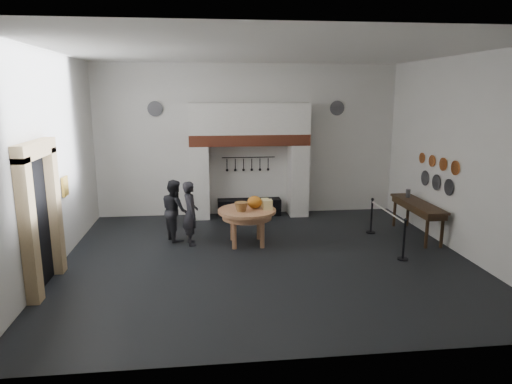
{
  "coord_description": "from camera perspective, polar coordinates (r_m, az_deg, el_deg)",
  "views": [
    {
      "loc": [
        -1.33,
        -9.65,
        3.66
      ],
      "look_at": [
        -0.12,
        0.85,
        1.35
      ],
      "focal_mm": 32.0,
      "sensor_mm": 36.0,
      "label": 1
    }
  ],
  "objects": [
    {
      "name": "cheese_block_small",
      "position": [
        11.37,
        1.14,
        -1.33
      ],
      "size": [
        0.18,
        0.18,
        0.2
      ],
      "primitive_type": "cube",
      "color": "#FFEE98",
      "rests_on": "work_table"
    },
    {
      "name": "chimney_pier_right",
      "position": [
        13.83,
        5.26,
        1.51
      ],
      "size": [
        0.55,
        0.7,
        2.15
      ],
      "primitive_type": "cube",
      "color": "silver",
      "rests_on": "floor"
    },
    {
      "name": "barrier_post_near",
      "position": [
        10.69,
        18.02,
        -5.78
      ],
      "size": [
        0.05,
        0.05,
        0.9
      ],
      "primitive_type": "cylinder",
      "color": "black",
      "rests_on": "floor"
    },
    {
      "name": "bread_loaf",
      "position": [
        11.41,
        -1.81,
        -1.46
      ],
      "size": [
        0.31,
        0.18,
        0.13
      ],
      "primitive_type": "ellipsoid",
      "color": "#A4703A",
      "rests_on": "work_table"
    },
    {
      "name": "door_recess",
      "position": [
        9.51,
        -25.63,
        -3.6
      ],
      "size": [
        0.04,
        1.1,
        2.5
      ],
      "primitive_type": "cube",
      "color": "black",
      "rests_on": "floor"
    },
    {
      "name": "copper_pan_c",
      "position": [
        12.5,
        21.15,
        3.64
      ],
      "size": [
        0.03,
        0.3,
        0.3
      ],
      "primitive_type": "cylinder",
      "rotation": [
        0.0,
        1.57,
        0.0
      ],
      "color": "#C6662D",
      "rests_on": "wall_right"
    },
    {
      "name": "wall_left",
      "position": [
        10.25,
        -24.53,
        3.31
      ],
      "size": [
        0.02,
        8.0,
        4.5
      ],
      "primitive_type": "cube",
      "color": "silver",
      "rests_on": "floor"
    },
    {
      "name": "wall_plaque",
      "position": [
        11.1,
        -22.75,
        0.66
      ],
      "size": [
        0.05,
        0.34,
        0.44
      ],
      "primitive_type": "cube",
      "color": "gold",
      "rests_on": "wall_left"
    },
    {
      "name": "iron_range",
      "position": [
        13.86,
        -0.85,
        -1.91
      ],
      "size": [
        1.9,
        0.45,
        0.5
      ],
      "primitive_type": "cube",
      "color": "black",
      "rests_on": "floor"
    },
    {
      "name": "pewter_plate_back_right",
      "position": [
        14.2,
        10.1,
        10.29
      ],
      "size": [
        0.44,
        0.03,
        0.44
      ],
      "primitive_type": "cylinder",
      "rotation": [
        1.57,
        0.0,
        0.0
      ],
      "color": "#4C4C51",
      "rests_on": "wall_back"
    },
    {
      "name": "chimney_pier_left",
      "position": [
        13.55,
        -7.05,
        1.24
      ],
      "size": [
        0.55,
        0.7,
        2.15
      ],
      "primitive_type": "cube",
      "color": "silver",
      "rests_on": "floor"
    },
    {
      "name": "utensil_rail",
      "position": [
        13.77,
        -0.95,
        4.36
      ],
      "size": [
        1.6,
        0.02,
        0.02
      ],
      "primitive_type": "cylinder",
      "rotation": [
        0.0,
        1.57,
        0.0
      ],
      "color": "black",
      "rests_on": "wall_back"
    },
    {
      "name": "visitor_far",
      "position": [
        11.62,
        -10.12,
        -2.24
      ],
      "size": [
        0.84,
        0.92,
        1.55
      ],
      "primitive_type": "imported",
      "rotation": [
        0.0,
        0.0,
        1.98
      ],
      "color": "black",
      "rests_on": "floor"
    },
    {
      "name": "wicker_basket",
      "position": [
        10.92,
        -1.86,
        -1.86
      ],
      "size": [
        0.33,
        0.33,
        0.22
      ],
      "primitive_type": "cone",
      "rotation": [
        3.14,
        0.0,
        0.04
      ],
      "color": "#9C6439",
      "rests_on": "work_table"
    },
    {
      "name": "barrier_post_far",
      "position": [
        12.45,
        14.25,
        -3.0
      ],
      "size": [
        0.05,
        0.05,
        0.9
      ],
      "primitive_type": "cylinder",
      "color": "black",
      "rests_on": "floor"
    },
    {
      "name": "ceiling",
      "position": [
        9.77,
        1.36,
        17.26
      ],
      "size": [
        9.0,
        8.0,
        0.02
      ],
      "primitive_type": "cube",
      "color": "silver",
      "rests_on": "wall_back"
    },
    {
      "name": "side_table",
      "position": [
        12.42,
        19.58,
        -1.38
      ],
      "size": [
        0.55,
        2.2,
        0.06
      ],
      "primitive_type": "cube",
      "color": "#362413",
      "rests_on": "floor"
    },
    {
      "name": "copper_pan_a",
      "position": [
        11.55,
        23.65,
        2.78
      ],
      "size": [
        0.03,
        0.34,
        0.34
      ],
      "primitive_type": "cylinder",
      "rotation": [
        0.0,
        1.57,
        0.0
      ],
      "color": "#C6662D",
      "rests_on": "wall_right"
    },
    {
      "name": "door_jamb_far",
      "position": [
        10.11,
        -23.92,
        -2.25
      ],
      "size": [
        0.22,
        0.3,
        2.6
      ],
      "primitive_type": "cube",
      "color": "tan",
      "rests_on": "floor"
    },
    {
      "name": "wall_front",
      "position": [
        5.97,
        6.53,
        -1.42
      ],
      "size": [
        9.0,
        0.02,
        4.5
      ],
      "primitive_type": "cube",
      "color": "silver",
      "rests_on": "floor"
    },
    {
      "name": "wall_back",
      "position": [
        13.78,
        -0.99,
        6.46
      ],
      "size": [
        9.0,
        0.02,
        4.5
      ],
      "primitive_type": "cube",
      "color": "silver",
      "rests_on": "floor"
    },
    {
      "name": "hearth_brick_band",
      "position": [
        13.43,
        -0.84,
        6.56
      ],
      "size": [
        3.5,
        0.72,
        0.32
      ],
      "primitive_type": "cube",
      "color": "#9E442B",
      "rests_on": "chimney_pier_left"
    },
    {
      "name": "floor",
      "position": [
        10.4,
        1.23,
        -8.27
      ],
      "size": [
        9.0,
        8.0,
        0.02
      ],
      "primitive_type": "cube",
      "color": "black",
      "rests_on": "ground"
    },
    {
      "name": "barrier_rope",
      "position": [
        11.45,
        16.1,
        -2.37
      ],
      "size": [
        0.04,
        2.0,
        0.04
      ],
      "primitive_type": "cylinder",
      "rotation": [
        1.57,
        0.0,
        0.0
      ],
      "color": "silver",
      "rests_on": "barrier_post_near"
    },
    {
      "name": "cheese_block_big",
      "position": [
        11.08,
        1.45,
        -1.59
      ],
      "size": [
        0.22,
        0.22,
        0.24
      ],
      "primitive_type": "cube",
      "color": "#FFE798",
      "rests_on": "work_table"
    },
    {
      "name": "wall_right",
      "position": [
        11.36,
        24.46,
        4.1
      ],
      "size": [
        0.02,
        8.0,
        4.5
      ],
      "primitive_type": "cube",
      "color": "silver",
      "rests_on": "floor"
    },
    {
      "name": "door_lintel",
      "position": [
        9.22,
        -25.91,
        4.81
      ],
      "size": [
        0.22,
        1.7,
        0.3
      ],
      "primitive_type": "cube",
      "color": "tan",
      "rests_on": "door_jamb_near"
    },
    {
      "name": "pewter_plate_back_left",
      "position": [
        13.68,
        -12.49,
        10.12
      ],
      "size": [
        0.44,
        0.03,
        0.44
      ],
      "primitive_type": "cylinder",
      "rotation": [
        1.57,
        0.0,
        0.0
      ],
      "color": "#4C4C51",
      "rests_on": "wall_back"
    },
    {
      "name": "visitor_near",
      "position": [
        11.21,
        -8.2,
        -2.63
      ],
      "size": [
        0.48,
        0.64,
        1.58
      ],
      "primitive_type": "imported",
      "rotation": [
        0.0,
        0.0,
        1.77
      ],
      "color": "black",
      "rests_on": "floor"
    },
    {
      "name": "pewter_plate_left",
      "position": [
        11.81,
        22.96,
        0.55
      ],
      "size": [
        0.03,
        0.4,
        0.4
      ],
      "primitive_type": "cylinder",
      "rotation": [
        0.0,
        1.57,
        0.0
      ],
      "color": "#4C4C51",
      "rests_on": "wall_right"
    },
    {
      "name": "chimney_hood",
      "position": [
        13.38,
        -0.85,
        9.16
      ],
      "size": [
        3.5,
        0.7,
        0.9
      ],
      "primitive_type": "cube",
      "color": "silver",
      "rests_on": "hearth_brick_band"
    },
    {
      "name": "pumpkin",
      "position": [
        11.18,
        -0.18,
        -1.28
      ],
      "size": [
        0.36,
        0.36,
        0.31
      ],
      "primitive_type": "ellipsoid",
      "color": "orange",
      "rests_on": "work_table"
    },
    {
      "name": "work_table",
      "position": [
        11.11,
        -1.14,
        -2.38
      ],
      "size": [
        1.47,
        1.47,
        0.07
      ],
      "primitive_type": "cylinder",
      "rotation": [
        0.0,
        0.0,
        0.04
      ],
      "color": "tan",
      "rests_on": "floor"
    },
    {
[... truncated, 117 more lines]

